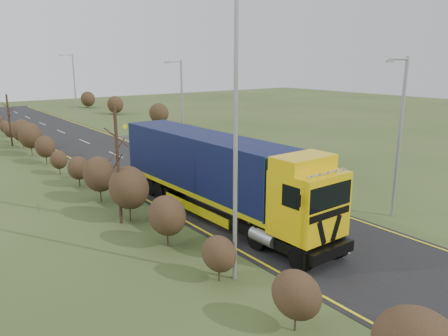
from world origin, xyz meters
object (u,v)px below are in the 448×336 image
object	(u,v)px
car_red_hatchback	(215,151)
streetlight_near	(399,132)
car_blue_sedan	(166,135)
lorry	(217,171)
speed_sign	(211,141)

from	to	relation	value
car_red_hatchback	streetlight_near	size ratio (longest dim) A/B	0.52
car_blue_sedan	streetlight_near	size ratio (longest dim) A/B	0.54
lorry	speed_sign	xyz separation A→B (m)	(7.35, 11.04, -0.80)
car_blue_sedan	streetlight_near	xyz separation A→B (m)	(-0.86, -26.28, 3.89)
car_blue_sedan	streetlight_near	distance (m)	26.58
speed_sign	lorry	bearing A→B (deg)	-123.64
car_blue_sedan	streetlight_near	world-z (taller)	streetlight_near
car_red_hatchback	car_blue_sedan	size ratio (longest dim) A/B	0.97
streetlight_near	speed_sign	world-z (taller)	streetlight_near
speed_sign	car_blue_sedan	bearing A→B (deg)	83.70
car_blue_sedan	lorry	bearing A→B (deg)	58.07
lorry	car_red_hatchback	bearing A→B (deg)	53.57
lorry	car_red_hatchback	size ratio (longest dim) A/B	3.62
car_blue_sedan	speed_sign	xyz separation A→B (m)	(-1.05, -9.50, 0.97)
car_red_hatchback	streetlight_near	world-z (taller)	streetlight_near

